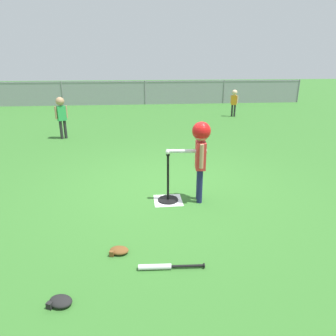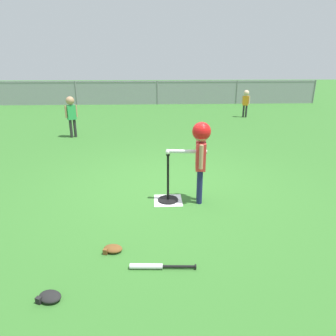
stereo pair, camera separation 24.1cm
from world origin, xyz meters
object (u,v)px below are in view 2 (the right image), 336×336
fielder_deep_center (71,111)px  glove_by_plate (113,249)px  batting_tee (168,193)px  batter_child (201,146)px  fielder_near_left (246,100)px  spare_bat_silver (153,266)px  baseball_on_tee (168,152)px  glove_near_bats (49,297)px

fielder_deep_center → glove_by_plate: size_ratio=4.60×
glove_by_plate → fielder_deep_center: bearing=107.8°
batting_tee → fielder_deep_center: fielder_deep_center is taller
batter_child → fielder_near_left: size_ratio=1.23×
spare_bat_silver → fielder_near_left: bearing=68.1°
fielder_deep_center → spare_bat_silver: (2.28, -5.97, -0.71)m
batting_tee → glove_by_plate: 1.50m
fielder_near_left → spare_bat_silver: fielder_near_left is taller
baseball_on_tee → fielder_near_left: (3.35, 7.26, -0.14)m
batting_tee → fielder_near_left: size_ratio=0.75×
batter_child → glove_near_bats: (-1.69, -2.00, -0.87)m
glove_by_plate → glove_near_bats: size_ratio=0.95×
batter_child → spare_bat_silver: (-0.72, -1.60, -0.87)m
fielder_deep_center → glove_by_plate: (1.81, -5.63, -0.71)m
fielder_deep_center → glove_near_bats: bearing=-78.4°
glove_by_plate → batter_child: bearing=46.8°
spare_bat_silver → glove_near_bats: size_ratio=2.70×
baseball_on_tee → glove_by_plate: size_ratio=0.29×
baseball_on_tee → spare_bat_silver: size_ratio=0.10×
fielder_near_left → glove_by_plate: 9.52m
baseball_on_tee → batting_tee: bearing=0.0°
spare_bat_silver → glove_near_bats: (-0.96, -0.40, 0.01)m
fielder_near_left → spare_bat_silver: 9.63m
spare_bat_silver → glove_near_bats: bearing=-157.5°
fielder_near_left → spare_bat_silver: (-3.59, -8.92, -0.63)m
baseball_on_tee → glove_near_bats: 2.50m
batter_child → glove_by_plate: bearing=-133.2°
fielder_deep_center → spare_bat_silver: 6.43m
spare_bat_silver → fielder_deep_center: bearing=110.9°
glove_by_plate → glove_near_bats: bearing=-124.0°
glove_by_plate → fielder_near_left: bearing=64.7°
baseball_on_tee → fielder_deep_center: fielder_deep_center is taller
batter_child → glove_by_plate: 1.94m
fielder_near_left → glove_near_bats: size_ratio=3.90×
batter_child → glove_near_bats: 2.76m
batting_tee → glove_near_bats: bearing=-120.4°
batting_tee → fielder_deep_center: bearing=120.3°
spare_bat_silver → glove_by_plate: size_ratio=2.83×
baseball_on_tee → spare_bat_silver: bearing=-98.3°
fielder_deep_center → spare_bat_silver: bearing=-69.1°
baseball_on_tee → spare_bat_silver: baseball_on_tee is taller
batter_child → glove_by_plate: size_ratio=5.02×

